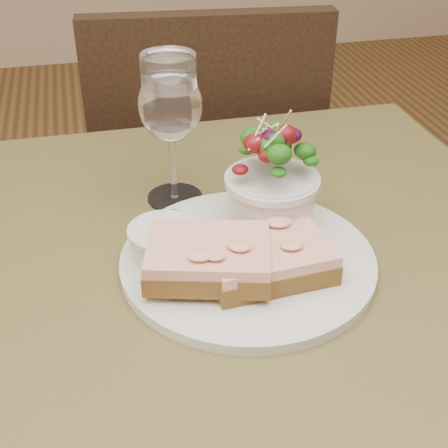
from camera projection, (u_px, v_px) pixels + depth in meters
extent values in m
cube|color=#4B3E20|center=(218.00, 292.00, 0.68)|extent=(0.80, 0.80, 0.04)
cylinder|color=black|center=(350.00, 307.00, 1.22)|extent=(0.05, 0.05, 0.71)
cube|color=black|center=(201.00, 195.00, 1.40)|extent=(0.46, 0.46, 0.04)
cube|color=black|center=(209.00, 141.00, 1.11)|extent=(0.42, 0.08, 0.45)
cube|color=black|center=(203.00, 274.00, 1.52)|extent=(0.39, 0.39, 0.45)
cylinder|color=silver|center=(248.00, 260.00, 0.68)|extent=(0.28, 0.28, 0.01)
cube|color=#4A2B13|center=(267.00, 262.00, 0.65)|extent=(0.13, 0.10, 0.02)
cube|color=#FEEEC1|center=(267.00, 248.00, 0.64)|extent=(0.13, 0.10, 0.01)
cube|color=#4A2B13|center=(209.00, 262.00, 0.64)|extent=(0.15, 0.12, 0.02)
cube|color=#FEEEC1|center=(209.00, 249.00, 0.63)|extent=(0.14, 0.12, 0.01)
cylinder|color=beige|center=(163.00, 242.00, 0.67)|extent=(0.07, 0.07, 0.04)
cylinder|color=brown|center=(163.00, 230.00, 0.66)|extent=(0.06, 0.06, 0.01)
cylinder|color=silver|center=(271.00, 199.00, 0.72)|extent=(0.10, 0.10, 0.06)
ellipsoid|color=#0E3C0B|center=(274.00, 156.00, 0.69)|extent=(0.09, 0.09, 0.06)
ellipsoid|color=#0E3C0B|center=(172.00, 218.00, 0.73)|extent=(0.04, 0.04, 0.01)
sphere|color=maroon|center=(160.00, 221.00, 0.72)|extent=(0.02, 0.02, 0.02)
cylinder|color=white|center=(175.00, 197.00, 0.80)|extent=(0.07, 0.07, 0.00)
cylinder|color=white|center=(173.00, 165.00, 0.77)|extent=(0.01, 0.01, 0.09)
ellipsoid|color=white|center=(170.00, 105.00, 0.73)|extent=(0.08, 0.08, 0.09)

